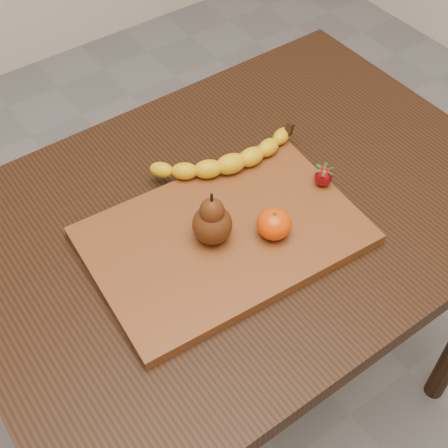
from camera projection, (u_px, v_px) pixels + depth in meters
ground at (235, 397)px, 1.68m from camera, size 3.50×3.50×0.00m
table at (239, 242)px, 1.18m from camera, size 1.00×0.70×0.76m
cutting_board at (224, 236)px, 1.05m from camera, size 0.47×0.33×0.02m
banana at (231, 164)px, 1.12m from camera, size 0.25×0.12×0.04m
pear at (212, 217)px, 1.00m from camera, size 0.07×0.07×0.10m
mandarin at (274, 224)px, 1.02m from camera, size 0.06×0.06×0.05m
strawberry at (323, 176)px, 1.10m from camera, size 0.04×0.04×0.04m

